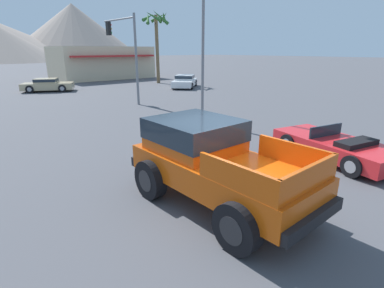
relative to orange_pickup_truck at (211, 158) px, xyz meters
The scene contains 10 objects.
ground_plane 1.15m from the orange_pickup_truck, 54.75° to the right, with size 320.00×320.00×0.00m, color #4C4C51.
orange_pickup_truck is the anchor object (origin of this frame).
red_convertible_car 5.26m from the orange_pickup_truck, ahead, with size 2.67×4.36×1.07m.
parked_car_tan 24.06m from the orange_pickup_truck, 82.44° to the left, with size 4.55×3.56×1.12m.
parked_car_white 23.08m from the orange_pickup_truck, 52.02° to the left, with size 4.56×4.31×1.19m.
traffic_light_main 15.80m from the orange_pickup_truck, 68.25° to the left, with size 0.38×4.17×5.71m.
street_lamp_post 9.33m from the orange_pickup_truck, 48.67° to the left, with size 0.90×0.24×8.73m.
palm_tree_tall 27.77m from the orange_pickup_truck, 57.96° to the left, with size 2.68×2.82×7.42m.
storefront_building 35.05m from the orange_pickup_truck, 69.09° to the left, with size 11.60×7.48×3.91m.
distant_mountain_range 128.62m from the orange_pickup_truck, 77.57° to the left, with size 91.20×76.67×21.37m.
Camera 1 is at (-4.84, -4.44, 3.53)m, focal length 28.00 mm.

